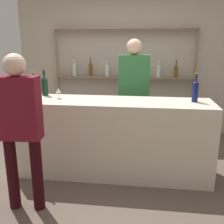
{
  "coord_description": "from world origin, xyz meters",
  "views": [
    {
      "loc": [
        0.42,
        -3.24,
        1.73
      ],
      "look_at": [
        0.0,
        0.0,
        0.86
      ],
      "focal_mm": 42.0,
      "sensor_mm": 36.0,
      "label": 1
    }
  ],
  "objects_px": {
    "counter_bottle_1": "(45,85)",
    "wine_glass": "(58,91)",
    "counter_bottle_0": "(23,92)",
    "server_behind_counter": "(133,88)",
    "customer_left": "(20,122)",
    "counter_bottle_2": "(195,91)",
    "counter_bottle_3": "(34,87)"
  },
  "relations": [
    {
      "from": "counter_bottle_0",
      "to": "customer_left",
      "type": "relative_size",
      "value": 0.19
    },
    {
      "from": "counter_bottle_0",
      "to": "counter_bottle_3",
      "type": "relative_size",
      "value": 0.92
    },
    {
      "from": "counter_bottle_1",
      "to": "counter_bottle_3",
      "type": "height_order",
      "value": "counter_bottle_1"
    },
    {
      "from": "wine_glass",
      "to": "customer_left",
      "type": "height_order",
      "value": "customer_left"
    },
    {
      "from": "wine_glass",
      "to": "customer_left",
      "type": "distance_m",
      "value": 0.95
    },
    {
      "from": "counter_bottle_2",
      "to": "wine_glass",
      "type": "height_order",
      "value": "counter_bottle_2"
    },
    {
      "from": "customer_left",
      "to": "server_behind_counter",
      "type": "relative_size",
      "value": 0.92
    },
    {
      "from": "counter_bottle_0",
      "to": "counter_bottle_3",
      "type": "distance_m",
      "value": 0.33
    },
    {
      "from": "wine_glass",
      "to": "customer_left",
      "type": "xyz_separation_m",
      "value": [
        -0.09,
        -0.93,
        -0.15
      ]
    },
    {
      "from": "counter_bottle_0",
      "to": "server_behind_counter",
      "type": "bearing_deg",
      "value": 36.4
    },
    {
      "from": "counter_bottle_1",
      "to": "counter_bottle_2",
      "type": "xyz_separation_m",
      "value": [
        2.01,
        -0.16,
        0.0
      ]
    },
    {
      "from": "wine_glass",
      "to": "server_behind_counter",
      "type": "distance_m",
      "value": 1.19
    },
    {
      "from": "counter_bottle_0",
      "to": "wine_glass",
      "type": "xyz_separation_m",
      "value": [
        0.37,
        0.25,
        -0.02
      ]
    },
    {
      "from": "counter_bottle_0",
      "to": "server_behind_counter",
      "type": "distance_m",
      "value": 1.64
    },
    {
      "from": "customer_left",
      "to": "server_behind_counter",
      "type": "bearing_deg",
      "value": -34.92
    },
    {
      "from": "counter_bottle_3",
      "to": "customer_left",
      "type": "distance_m",
      "value": 1.06
    },
    {
      "from": "counter_bottle_2",
      "to": "server_behind_counter",
      "type": "height_order",
      "value": "server_behind_counter"
    },
    {
      "from": "counter_bottle_0",
      "to": "counter_bottle_1",
      "type": "xyz_separation_m",
      "value": [
        0.1,
        0.44,
        0.02
      ]
    },
    {
      "from": "counter_bottle_1",
      "to": "wine_glass",
      "type": "distance_m",
      "value": 0.33
    },
    {
      "from": "counter_bottle_3",
      "to": "server_behind_counter",
      "type": "xyz_separation_m",
      "value": [
        1.31,
        0.64,
        -0.09
      ]
    },
    {
      "from": "counter_bottle_2",
      "to": "customer_left",
      "type": "xyz_separation_m",
      "value": [
        -1.84,
        -0.96,
        -0.19
      ]
    },
    {
      "from": "wine_glass",
      "to": "counter_bottle_3",
      "type": "bearing_deg",
      "value": 167.58
    },
    {
      "from": "counter_bottle_0",
      "to": "counter_bottle_1",
      "type": "distance_m",
      "value": 0.45
    },
    {
      "from": "counter_bottle_1",
      "to": "customer_left",
      "type": "relative_size",
      "value": 0.22
    },
    {
      "from": "counter_bottle_3",
      "to": "customer_left",
      "type": "bearing_deg",
      "value": -74.83
    },
    {
      "from": "counter_bottle_0",
      "to": "counter_bottle_2",
      "type": "bearing_deg",
      "value": 7.58
    },
    {
      "from": "customer_left",
      "to": "counter_bottle_0",
      "type": "bearing_deg",
      "value": 19.23
    },
    {
      "from": "counter_bottle_2",
      "to": "wine_glass",
      "type": "relative_size",
      "value": 2.57
    },
    {
      "from": "counter_bottle_0",
      "to": "server_behind_counter",
      "type": "relative_size",
      "value": 0.17
    },
    {
      "from": "counter_bottle_0",
      "to": "customer_left",
      "type": "bearing_deg",
      "value": -68.05
    },
    {
      "from": "counter_bottle_0",
      "to": "counter_bottle_1",
      "type": "relative_size",
      "value": 0.87
    },
    {
      "from": "counter_bottle_3",
      "to": "customer_left",
      "type": "height_order",
      "value": "customer_left"
    }
  ]
}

